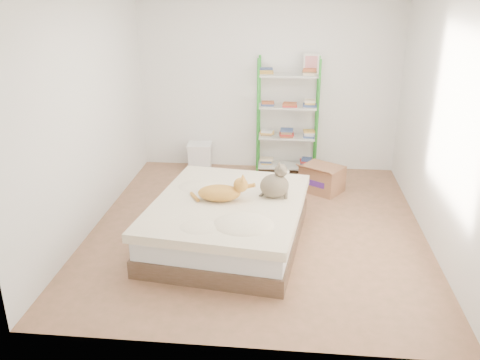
# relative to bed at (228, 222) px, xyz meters

# --- Properties ---
(room) EXTENTS (3.81, 4.21, 2.61)m
(room) POSITION_rel_bed_xyz_m (0.29, 0.39, 1.05)
(room) COLOR #AC7658
(room) RESTS_ON ground
(bed) EXTENTS (1.78, 2.12, 0.49)m
(bed) POSITION_rel_bed_xyz_m (0.00, 0.00, 0.00)
(bed) COLOR brown
(bed) RESTS_ON ground
(orange_cat) EXTENTS (0.56, 0.33, 0.22)m
(orange_cat) POSITION_rel_bed_xyz_m (-0.09, 0.01, 0.36)
(orange_cat) COLOR gold
(orange_cat) RESTS_ON bed
(grey_cat) EXTENTS (0.36, 0.31, 0.38)m
(grey_cat) POSITION_rel_bed_xyz_m (0.49, 0.15, 0.44)
(grey_cat) COLOR #857658
(grey_cat) RESTS_ON bed
(shelf_unit) EXTENTS (0.88, 0.36, 1.74)m
(shelf_unit) POSITION_rel_bed_xyz_m (0.60, 2.27, 0.58)
(shelf_unit) COLOR green
(shelf_unit) RESTS_ON ground
(cardboard_box) EXTENTS (0.65, 0.68, 0.41)m
(cardboard_box) POSITION_rel_bed_xyz_m (1.10, 1.57, -0.07)
(cardboard_box) COLOR #AE7B57
(cardboard_box) RESTS_ON ground
(white_bin) EXTENTS (0.38, 0.34, 0.41)m
(white_bin) POSITION_rel_bed_xyz_m (-0.71, 2.24, -0.04)
(white_bin) COLOR white
(white_bin) RESTS_ON ground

